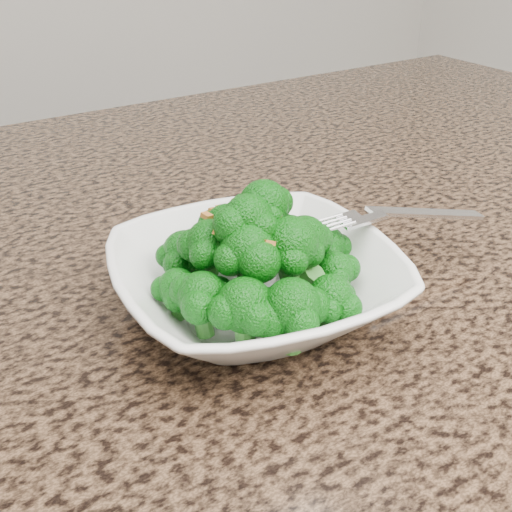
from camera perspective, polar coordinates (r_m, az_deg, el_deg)
granite_counter at (r=0.57m, az=-3.14°, el=-2.54°), size 1.64×1.04×0.03m
bowl at (r=0.49m, az=0.00°, el=-2.42°), size 0.25×0.25×0.05m
broccoli_pile at (r=0.46m, az=0.00°, el=4.00°), size 0.19×0.19×0.07m
garlic_topping at (r=0.45m, az=0.00°, el=8.32°), size 0.11×0.11×0.01m
fork at (r=0.53m, az=10.61°, el=3.45°), size 0.20×0.06×0.01m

